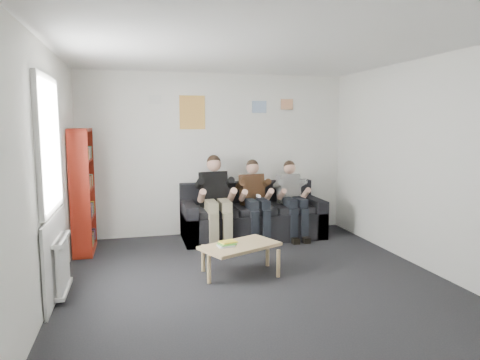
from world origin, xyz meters
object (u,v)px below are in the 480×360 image
(person_left, at_px, (216,200))
(person_middle, at_px, (255,200))
(bookshelf, at_px, (83,191))
(person_right, at_px, (293,199))
(coffee_table, at_px, (240,248))
(sofa, at_px, (252,218))

(person_left, xyz_separation_m, person_middle, (0.64, 0.00, -0.03))
(bookshelf, bearing_deg, person_right, -0.07)
(coffee_table, distance_m, person_left, 1.52)
(person_right, bearing_deg, coffee_table, -136.67)
(bookshelf, relative_size, coffee_table, 1.89)
(coffee_table, xyz_separation_m, person_right, (1.26, 1.49, 0.31))
(person_middle, bearing_deg, bookshelf, 173.72)
(person_left, distance_m, person_middle, 0.64)
(sofa, bearing_deg, person_middle, -90.00)
(bookshelf, relative_size, person_middle, 1.40)
(sofa, xyz_separation_m, person_middle, (0.00, -0.20, 0.34))
(sofa, bearing_deg, bookshelf, -175.71)
(sofa, height_order, person_middle, person_middle)
(person_left, relative_size, person_middle, 1.07)
(coffee_table, height_order, person_middle, person_middle)
(sofa, height_order, person_left, person_left)
(bookshelf, distance_m, person_right, 3.24)
(person_left, height_order, person_right, person_left)
(person_right, bearing_deg, bookshelf, 173.55)
(person_right, bearing_deg, person_middle, 173.82)
(bookshelf, xyz_separation_m, coffee_table, (1.97, -1.50, -0.56))
(person_left, height_order, person_middle, person_left)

